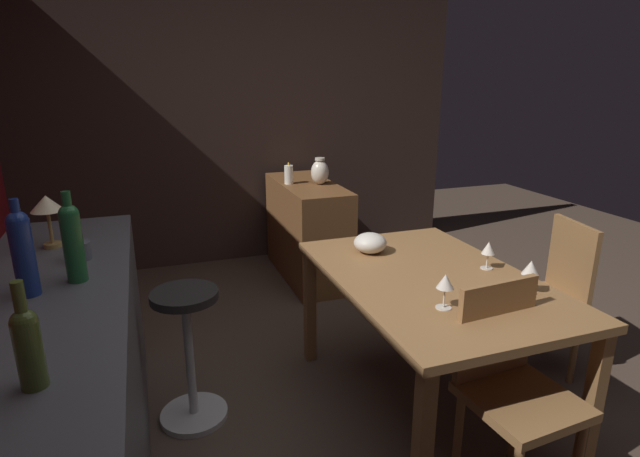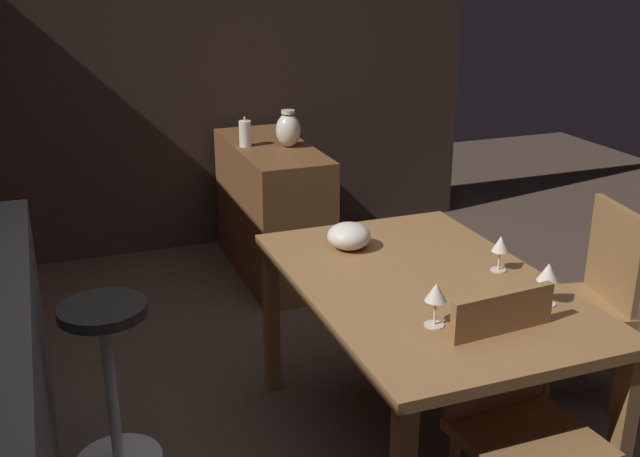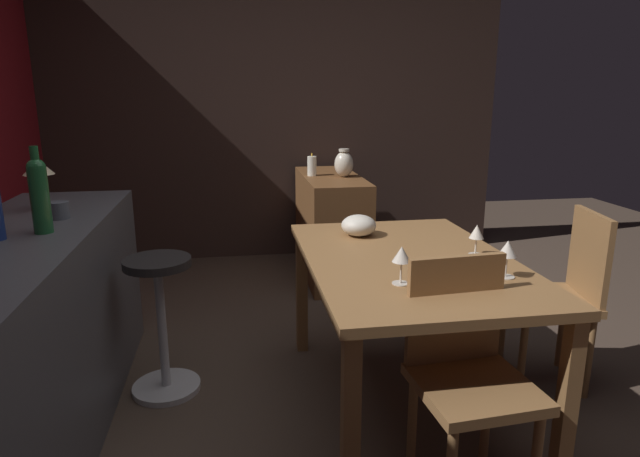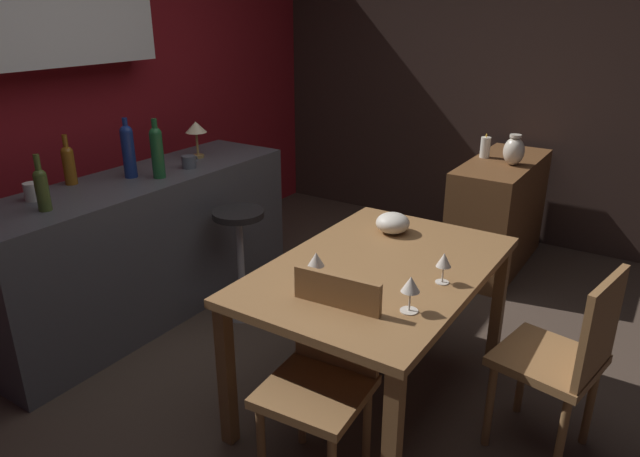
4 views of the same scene
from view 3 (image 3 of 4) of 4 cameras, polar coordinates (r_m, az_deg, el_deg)
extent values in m
plane|color=#47382D|center=(2.78, 2.79, -17.65)|extent=(9.00, 9.00, 0.00)
cube|color=#33231E|center=(4.86, -7.01, 12.21)|extent=(0.10, 4.40, 2.60)
cube|color=olive|center=(2.48, 9.30, -3.46)|extent=(1.39, 0.91, 0.04)
cube|color=olive|center=(1.98, 3.22, -20.18)|extent=(0.06, 0.06, 0.70)
cube|color=olive|center=(3.11, -1.93, -6.79)|extent=(0.06, 0.06, 0.70)
cube|color=olive|center=(2.27, 24.54, -16.62)|extent=(0.06, 0.06, 0.70)
cube|color=olive|center=(3.30, 12.20, -5.82)|extent=(0.06, 0.06, 0.70)
cube|color=#4C4C51|center=(2.61, -28.84, -10.53)|extent=(2.10, 0.60, 0.90)
cube|color=brown|center=(4.36, 1.17, 0.26)|extent=(1.10, 0.44, 0.82)
cube|color=olive|center=(2.08, 15.95, -15.85)|extent=(0.43, 0.43, 0.04)
cube|color=olive|center=(2.12, 13.97, -8.47)|extent=(0.06, 0.38, 0.44)
cylinder|color=olive|center=(2.39, 17.12, -18.17)|extent=(0.04, 0.04, 0.42)
cylinder|color=olive|center=(2.26, 9.66, -19.76)|extent=(0.04, 0.04, 0.42)
cube|color=olive|center=(2.98, 22.85, -6.89)|extent=(0.47, 0.47, 0.04)
cube|color=olive|center=(2.98, 26.48, -2.71)|extent=(0.38, 0.10, 0.45)
cylinder|color=olive|center=(2.88, 20.52, -12.50)|extent=(0.04, 0.04, 0.43)
cylinder|color=olive|center=(3.15, 18.63, -9.94)|extent=(0.04, 0.04, 0.43)
cylinder|color=olive|center=(3.00, 26.43, -12.03)|extent=(0.04, 0.04, 0.43)
cylinder|color=olive|center=(3.26, 24.09, -9.64)|extent=(0.04, 0.04, 0.43)
cylinder|color=#262323|center=(2.69, -16.77, -3.46)|extent=(0.32, 0.32, 0.04)
cylinder|color=silver|center=(2.81, -16.27, -10.03)|extent=(0.04, 0.04, 0.65)
cylinder|color=silver|center=(2.96, -15.82, -15.74)|extent=(0.34, 0.34, 0.03)
cylinder|color=silver|center=(2.14, 8.47, -5.73)|extent=(0.07, 0.07, 0.00)
cylinder|color=silver|center=(2.12, 8.51, -4.59)|extent=(0.01, 0.01, 0.09)
cone|color=silver|center=(2.10, 8.58, -2.68)|extent=(0.07, 0.07, 0.06)
cylinder|color=silver|center=(2.31, 18.90, -4.82)|extent=(0.07, 0.07, 0.00)
cylinder|color=silver|center=(2.30, 18.99, -3.78)|extent=(0.01, 0.01, 0.08)
cone|color=silver|center=(2.27, 19.14, -2.00)|extent=(0.08, 0.08, 0.06)
cylinder|color=silver|center=(2.58, 16.00, -2.63)|extent=(0.06, 0.06, 0.00)
cylinder|color=silver|center=(2.57, 16.06, -1.79)|extent=(0.01, 0.01, 0.07)
cone|color=silver|center=(2.55, 16.17, -0.30)|extent=(0.07, 0.07, 0.06)
ellipsoid|color=beige|center=(2.80, 4.10, 0.33)|extent=(0.18, 0.18, 0.11)
cylinder|color=#1E592D|center=(2.48, -27.36, 2.61)|extent=(0.07, 0.07, 0.27)
sphere|color=#1E592D|center=(2.46, -27.72, 5.68)|extent=(0.07, 0.07, 0.07)
cylinder|color=#1E592D|center=(2.45, -27.86, 6.95)|extent=(0.03, 0.03, 0.07)
cylinder|color=#515660|center=(2.74, -25.77, 1.74)|extent=(0.09, 0.09, 0.08)
torus|color=#515660|center=(2.79, -25.46, 2.07)|extent=(0.05, 0.01, 0.05)
cylinder|color=#A58447|center=(3.00, -27.10, 1.99)|extent=(0.08, 0.08, 0.02)
cylinder|color=#A58447|center=(2.98, -27.29, 3.62)|extent=(0.02, 0.02, 0.15)
cone|color=beige|center=(2.97, -27.54, 5.76)|extent=(0.14, 0.14, 0.07)
cylinder|color=white|center=(4.27, -0.86, 6.59)|extent=(0.07, 0.07, 0.15)
ellipsoid|color=yellow|center=(4.25, -0.86, 7.76)|extent=(0.01, 0.01, 0.03)
ellipsoid|color=beige|center=(4.21, 2.52, 6.77)|extent=(0.15, 0.15, 0.20)
cylinder|color=beige|center=(4.19, 2.54, 8.24)|extent=(0.08, 0.08, 0.02)
camera|label=1|loc=(0.60, -74.68, 23.57)|focal=28.23mm
camera|label=2|loc=(0.64, -110.11, 35.99)|focal=41.89mm
camera|label=4|loc=(1.91, 82.95, 14.64)|focal=32.26mm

